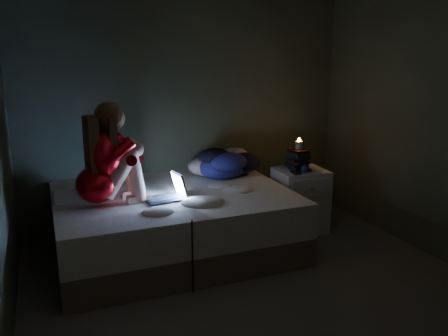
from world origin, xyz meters
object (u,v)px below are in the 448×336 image
bed (174,222)px  phone (297,173)px  laptop (164,187)px  nightstand (300,200)px  candle (299,144)px  woman (95,155)px

bed → phone: (1.26, -0.09, 0.38)m
laptop → nightstand: bearing=0.1°
laptop → candle: bearing=0.7°
nightstand → candle: 0.61m
phone → bed: bearing=178.2°
nightstand → phone: bearing=-133.5°
woman → phone: woman is taller
laptop → phone: laptop is taller
bed → phone: 1.32m
bed → woman: bearing=-170.3°
woman → nightstand: (2.08, 0.14, -0.69)m
woman → laptop: woman is taller
nightstand → phone: phone is taller
woman → nightstand: woman is taller
bed → woman: size_ratio=2.42×
bed → nightstand: bearing=1.0°
woman → candle: (2.04, 0.15, -0.09)m
laptop → candle: 1.52m
bed → laptop: laptop is taller
bed → laptop: (-0.14, -0.19, 0.42)m
laptop → nightstand: size_ratio=0.52×
nightstand → candle: size_ratio=8.33×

